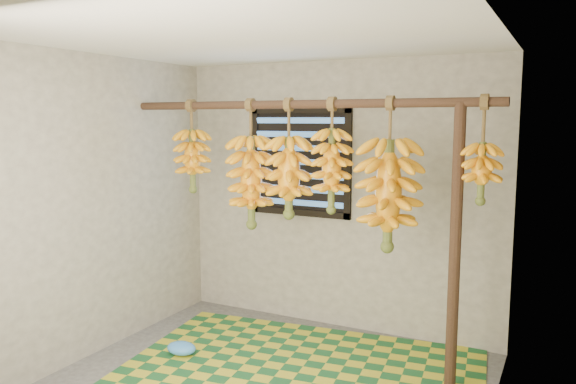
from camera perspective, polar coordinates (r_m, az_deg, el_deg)
The scene contains 15 objects.
ceiling at distance 3.70m, azimuth -4.01°, elevation 15.41°, with size 3.00×3.00×0.01m, color silver.
wall_back at distance 5.06m, azimuth 4.90°, elevation -0.43°, with size 3.00×0.01×2.40m, color slate.
wall_left at distance 4.67m, azimuth -19.93°, elevation -1.52°, with size 0.01×3.00×2.40m, color slate.
wall_right at distance 3.24m, azimuth 19.80°, elevation -5.33°, with size 0.01×3.00×2.40m, color slate.
window at distance 5.14m, azimuth 1.20°, elevation 3.08°, with size 1.00×0.04×1.00m.
hanging_pole at distance 4.28m, azimuth 0.92°, elevation 8.90°, with size 0.06×0.06×3.00m, color #40291B.
support_post at distance 4.00m, azimuth 16.60°, elevation -5.74°, with size 0.08×0.08×2.00m, color #40291B.
woven_mat at distance 4.30m, azimuth 0.49°, elevation -18.59°, with size 2.64×2.11×0.01m, color #174F24.
plastic_bag at distance 4.76m, azimuth -10.78°, elevation -15.33°, with size 0.25×0.18×0.10m, color #3C89E1.
banana_bunch_a at distance 4.80m, azimuth -9.68°, elevation 3.18°, with size 0.30×0.30×0.77m.
banana_bunch_b at distance 4.50m, azimuth -3.76°, elevation 1.05°, with size 0.35×0.35×1.03m.
banana_bunch_c at distance 4.33m, azimuth 0.09°, elevation 1.56°, with size 0.34×0.34×0.92m.
banana_bunch_d at distance 4.18m, azimuth 4.45°, elevation 2.20°, with size 0.29×0.29×0.85m.
banana_bunch_e at distance 4.05m, azimuth 10.17°, elevation -0.30°, with size 0.44×0.44×1.09m.
banana_bunch_f at distance 3.90m, azimuth 19.06°, elevation 1.86°, with size 0.26×0.26×0.72m.
Camera 1 is at (1.88, -3.14, 1.89)m, focal length 35.00 mm.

